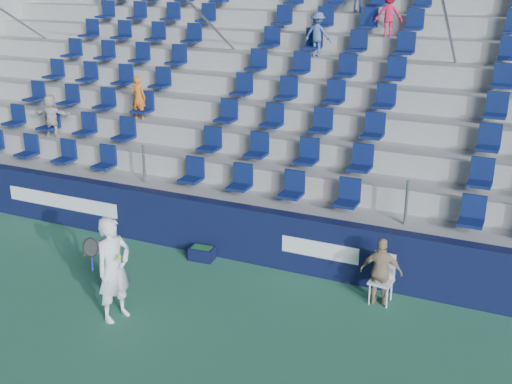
{
  "coord_description": "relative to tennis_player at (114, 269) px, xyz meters",
  "views": [
    {
      "loc": [
        5.25,
        -8.01,
        5.91
      ],
      "look_at": [
        0.2,
        2.8,
        1.7
      ],
      "focal_mm": 45.0,
      "sensor_mm": 36.0,
      "label": 1
    }
  ],
  "objects": [
    {
      "name": "line_judge_chair",
      "position": [
        4.1,
        2.62,
        -0.43
      ],
      "size": [
        0.43,
        0.44,
        0.92
      ],
      "color": "white",
      "rests_on": "ground"
    },
    {
      "name": "line_judge",
      "position": [
        4.1,
        2.47,
        -0.3
      ],
      "size": [
        0.8,
        0.42,
        1.3
      ],
      "primitive_type": "imported",
      "rotation": [
        0.0,
        0.0,
        3.28
      ],
      "color": "tan",
      "rests_on": "ground"
    },
    {
      "name": "ball_bin",
      "position": [
        0.19,
        2.72,
        -0.8
      ],
      "size": [
        0.54,
        0.38,
        0.29
      ],
      "color": "black",
      "rests_on": "ground"
    },
    {
      "name": "grandstand",
      "position": [
        1.23,
        8.21,
        1.18
      ],
      "size": [
        24.0,
        8.17,
        6.63
      ],
      "color": "#A2A19C",
      "rests_on": "ground"
    },
    {
      "name": "tennis_player",
      "position": [
        0.0,
        0.0,
        0.0
      ],
      "size": [
        0.71,
        0.79,
        1.91
      ],
      "color": "silver",
      "rests_on": "ground"
    },
    {
      "name": "sponsor_wall",
      "position": [
        1.24,
        3.12,
        -0.35
      ],
      "size": [
        24.0,
        0.32,
        1.2
      ],
      "color": "#0F1538",
      "rests_on": "ground"
    },
    {
      "name": "ground",
      "position": [
        1.23,
        -0.03,
        -0.96
      ],
      "size": [
        70.0,
        70.0,
        0.0
      ],
      "primitive_type": "plane",
      "color": "#317250",
      "rests_on": "ground"
    }
  ]
}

